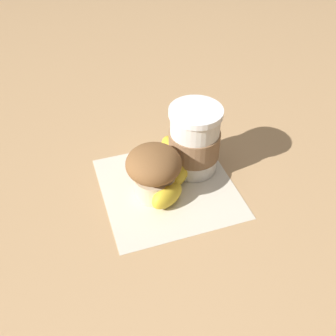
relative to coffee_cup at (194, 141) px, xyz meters
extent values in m
plane|color=tan|center=(0.04, -0.05, -0.06)|extent=(3.00, 3.00, 0.00)
cube|color=beige|center=(0.04, -0.05, -0.06)|extent=(0.24, 0.24, 0.00)
cylinder|color=silver|center=(0.00, 0.00, 0.00)|extent=(0.08, 0.08, 0.11)
cylinder|color=white|center=(0.00, 0.00, 0.06)|extent=(0.09, 0.09, 0.01)
cylinder|color=#846042|center=(0.00, 0.00, -0.01)|extent=(0.08, 0.08, 0.05)
cylinder|color=beige|center=(0.05, -0.07, -0.04)|extent=(0.06, 0.06, 0.04)
ellipsoid|color=brown|center=(0.05, -0.07, 0.00)|extent=(0.09, 0.09, 0.05)
ellipsoid|color=gold|center=(0.08, -0.06, -0.04)|extent=(0.06, 0.07, 0.04)
ellipsoid|color=gold|center=(0.03, -0.03, -0.04)|extent=(0.08, 0.06, 0.04)
ellipsoid|color=gold|center=(-0.03, -0.03, -0.04)|extent=(0.06, 0.03, 0.04)
camera|label=1|loc=(0.49, -0.13, 0.40)|focal=42.00mm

